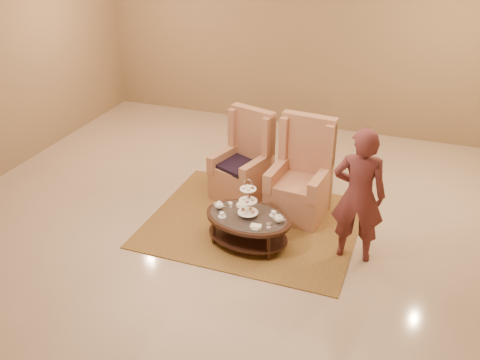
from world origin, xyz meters
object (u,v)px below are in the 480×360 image
at_px(tea_table, 248,221).
at_px(person, 359,196).
at_px(armchair_left, 244,168).
at_px(armchair_right, 301,183).

relative_size(tea_table, person, 0.71).
relative_size(armchair_left, armchair_right, 0.94).
height_order(armchair_left, person, person).
distance_m(armchair_left, armchair_right, 0.92).
height_order(armchair_left, armchair_right, armchair_right).
height_order(tea_table, person, person).
bearing_deg(person, armchair_right, -46.90).
xyz_separation_m(armchair_right, person, (0.86, -0.79, 0.39)).
distance_m(armchair_left, person, 2.06).
bearing_deg(armchair_right, tea_table, -107.36).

